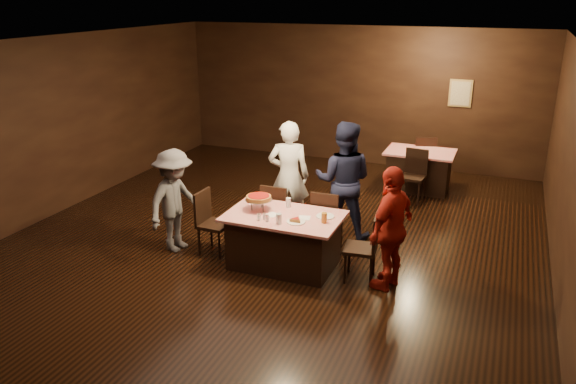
% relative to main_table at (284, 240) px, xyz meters
% --- Properties ---
extents(room, '(10.00, 10.04, 3.02)m').
position_rel_main_table_xyz_m(room, '(-0.46, 0.43, 1.75)').
color(room, black).
rests_on(room, ground).
extents(main_table, '(1.60, 1.00, 0.77)m').
position_rel_main_table_xyz_m(main_table, '(0.00, 0.00, 0.00)').
color(main_table, '#B40D0C').
rests_on(main_table, ground).
extents(back_table, '(1.30, 0.90, 0.77)m').
position_rel_main_table_xyz_m(back_table, '(1.22, 4.01, 0.00)').
color(back_table, red).
rests_on(back_table, ground).
extents(chair_far_left, '(0.43, 0.43, 0.95)m').
position_rel_main_table_xyz_m(chair_far_left, '(-0.40, 0.75, 0.09)').
color(chair_far_left, black).
rests_on(chair_far_left, ground).
extents(chair_far_right, '(0.43, 0.43, 0.95)m').
position_rel_main_table_xyz_m(chair_far_right, '(0.40, 0.75, 0.09)').
color(chair_far_right, black).
rests_on(chair_far_right, ground).
extents(chair_end_left, '(0.44, 0.44, 0.95)m').
position_rel_main_table_xyz_m(chair_end_left, '(-1.10, 0.00, 0.09)').
color(chair_end_left, black).
rests_on(chair_end_left, ground).
extents(chair_end_right, '(0.47, 0.47, 0.95)m').
position_rel_main_table_xyz_m(chair_end_right, '(1.10, 0.00, 0.09)').
color(chair_end_right, black).
rests_on(chair_end_right, ground).
extents(chair_back_near, '(0.46, 0.46, 0.95)m').
position_rel_main_table_xyz_m(chair_back_near, '(1.22, 3.31, 0.09)').
color(chair_back_near, black).
rests_on(chair_back_near, ground).
extents(chair_back_far, '(0.51, 0.51, 0.95)m').
position_rel_main_table_xyz_m(chair_back_far, '(1.22, 4.61, 0.09)').
color(chair_back_far, black).
rests_on(chair_back_far, ground).
extents(diner_white_jacket, '(0.76, 0.61, 1.80)m').
position_rel_main_table_xyz_m(diner_white_jacket, '(-0.43, 1.26, 0.51)').
color(diner_white_jacket, white).
rests_on(diner_white_jacket, ground).
extents(diner_navy_hoodie, '(0.98, 0.81, 1.86)m').
position_rel_main_table_xyz_m(diner_navy_hoodie, '(0.47, 1.28, 0.54)').
color(diner_navy_hoodie, black).
rests_on(diner_navy_hoodie, ground).
extents(diner_grey_knit, '(0.73, 1.08, 1.55)m').
position_rel_main_table_xyz_m(diner_grey_knit, '(-1.70, -0.09, 0.39)').
color(diner_grey_knit, '#5A595E').
rests_on(diner_grey_knit, ground).
extents(diner_red_shirt, '(0.67, 1.05, 1.66)m').
position_rel_main_table_xyz_m(diner_red_shirt, '(1.50, -0.04, 0.44)').
color(diner_red_shirt, '#A71E14').
rests_on(diner_red_shirt, ground).
extents(pizza_stand, '(0.38, 0.38, 0.22)m').
position_rel_main_table_xyz_m(pizza_stand, '(-0.40, 0.05, 0.57)').
color(pizza_stand, black).
rests_on(pizza_stand, main_table).
extents(plate_with_slice, '(0.25, 0.25, 0.06)m').
position_rel_main_table_xyz_m(plate_with_slice, '(0.25, -0.18, 0.41)').
color(plate_with_slice, white).
rests_on(plate_with_slice, main_table).
extents(plate_empty, '(0.25, 0.25, 0.01)m').
position_rel_main_table_xyz_m(plate_empty, '(0.55, 0.15, 0.39)').
color(plate_empty, white).
rests_on(plate_empty, main_table).
extents(glass_front_left, '(0.08, 0.08, 0.14)m').
position_rel_main_table_xyz_m(glass_front_left, '(0.05, -0.30, 0.46)').
color(glass_front_left, silver).
rests_on(glass_front_left, main_table).
extents(glass_amber, '(0.08, 0.08, 0.14)m').
position_rel_main_table_xyz_m(glass_amber, '(0.60, -0.05, 0.46)').
color(glass_amber, '#BF7F26').
rests_on(glass_amber, main_table).
extents(glass_back, '(0.08, 0.08, 0.14)m').
position_rel_main_table_xyz_m(glass_back, '(-0.05, 0.30, 0.46)').
color(glass_back, silver).
rests_on(glass_back, main_table).
extents(condiments, '(0.17, 0.10, 0.09)m').
position_rel_main_table_xyz_m(condiments, '(-0.18, -0.28, 0.43)').
color(condiments, silver).
rests_on(condiments, main_table).
extents(napkin_center, '(0.19, 0.19, 0.01)m').
position_rel_main_table_xyz_m(napkin_center, '(0.30, 0.00, 0.39)').
color(napkin_center, white).
rests_on(napkin_center, main_table).
extents(napkin_left, '(0.21, 0.21, 0.01)m').
position_rel_main_table_xyz_m(napkin_left, '(-0.15, -0.05, 0.39)').
color(napkin_left, white).
rests_on(napkin_left, main_table).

